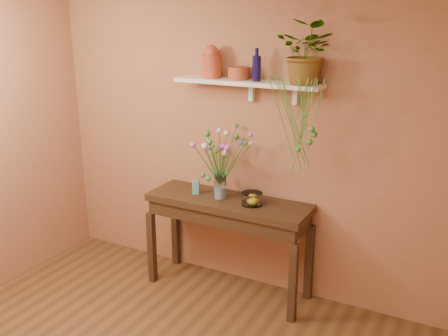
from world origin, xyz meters
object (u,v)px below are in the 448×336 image
sideboard (228,213)px  glass_bowl (252,199)px  glass_vase (220,188)px  bouquet (219,151)px  blue_bottle (257,68)px  terracotta_jug (211,62)px  spider_plant (308,52)px

sideboard → glass_bowl: glass_bowl is taller
glass_vase → bouquet: bearing=174.6°
blue_bottle → glass_bowl: bearing=-72.5°
sideboard → glass_vase: glass_vase is taller
terracotta_jug → spider_plant: size_ratio=0.56×
spider_plant → glass_vase: 1.39m
terracotta_jug → bouquet: (0.14, -0.13, -0.74)m
sideboard → glass_bowl: size_ratio=8.23×
blue_bottle → bouquet: bearing=-155.8°
terracotta_jug → glass_bowl: 1.23m
glass_vase → bouquet: 0.34m
blue_bottle → spider_plant: size_ratio=0.54×
terracotta_jug → blue_bottle: terracotta_jug is taller
glass_vase → sideboard: bearing=2.4°
spider_plant → bouquet: spider_plant is taller
spider_plant → sideboard: bearing=-169.4°
terracotta_jug → glass_bowl: bearing=-17.3°
blue_bottle → terracotta_jug: bearing=179.7°
blue_bottle → glass_vase: bearing=-154.5°
terracotta_jug → bouquet: size_ratio=0.47×
blue_bottle → glass_vase: size_ratio=1.20×
sideboard → bouquet: (-0.09, -0.00, 0.56)m
glass_vase → glass_bowl: bearing=-2.7°
sideboard → glass_bowl: (0.24, -0.02, 0.18)m
sideboard → spider_plant: size_ratio=2.96×
sideboard → glass_bowl: 0.30m
blue_bottle → bouquet: blue_bottle is taller
spider_plant → bouquet: 1.13m
terracotta_jug → sideboard: bearing=-28.9°
glass_vase → glass_bowl: size_ratio=1.25×
sideboard → terracotta_jug: size_ratio=5.29×
spider_plant → bouquet: (-0.72, -0.12, -0.86)m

